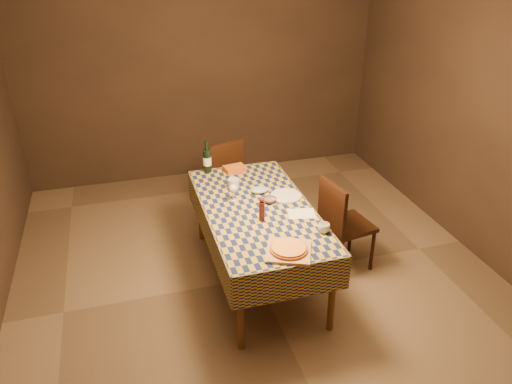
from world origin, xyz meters
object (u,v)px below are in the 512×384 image
dining_table (258,215)px  cutting_board (289,251)px  white_plate (286,196)px  chair_far (222,174)px  wine_bottle (207,160)px  chair_right (341,221)px  bowl (270,200)px  pizza (289,248)px

dining_table → cutting_board: (0.03, -0.73, 0.09)m
white_plate → cutting_board: bearing=-107.9°
chair_far → white_plate: bearing=-73.1°
wine_bottle → white_plate: (0.58, -0.74, -0.12)m
dining_table → wine_bottle: bearing=107.9°
cutting_board → chair_right: 1.07m
white_plate → chair_right: chair_right is taller
white_plate → chair_far: bearing=106.9°
bowl → white_plate: (0.17, 0.05, -0.01)m
dining_table → bowl: bearing=27.1°
cutting_board → bowl: bowl is taller
white_plate → chair_right: (0.50, -0.16, -0.26)m
pizza → chair_far: size_ratio=0.39×
bowl → chair_far: size_ratio=0.13×
dining_table → chair_right: bearing=-2.7°
wine_bottle → chair_right: (1.09, -0.90, -0.37)m
pizza → wine_bottle: size_ratio=1.07×
bowl → white_plate: size_ratio=0.44×
pizza → white_plate: 0.90m
pizza → chair_right: chair_right is taller
bowl → wine_bottle: (-0.41, 0.79, 0.11)m
bowl → wine_bottle: size_ratio=0.37×
wine_bottle → pizza: bearing=-79.0°
cutting_board → chair_right: bearing=41.7°
cutting_board → white_plate: size_ratio=1.17×
wine_bottle → white_plate: 0.95m
white_plate → chair_right: bearing=-17.7°
dining_table → bowl: bowl is taller
dining_table → white_plate: size_ratio=6.46×
dining_table → chair_right: chair_right is taller
wine_bottle → chair_right: wine_bottle is taller
chair_far → chair_right: bearing=-57.1°
dining_table → bowl: 0.18m
dining_table → pizza: pizza is taller
dining_table → white_plate: (0.31, 0.12, 0.08)m
pizza → bowl: (0.10, 0.80, -0.02)m
dining_table → chair_right: 0.83m
dining_table → chair_right: (0.81, -0.04, -0.17)m
dining_table → cutting_board: 0.74m
dining_table → wine_bottle: size_ratio=5.52×
chair_far → chair_right: size_ratio=1.00×
chair_right → white_plate: bearing=162.3°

